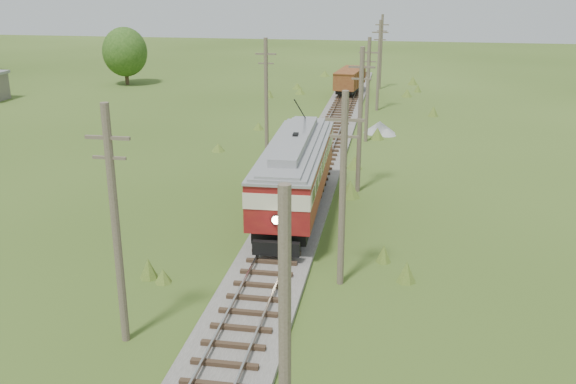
# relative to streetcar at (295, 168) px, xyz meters

# --- Properties ---
(railbed_main) EXTENTS (3.60, 96.00, 0.57)m
(railbed_main) POSITION_rel_streetcar_xyz_m (-0.00, 8.01, -2.65)
(railbed_main) COLOR #605B54
(railbed_main) RESTS_ON ground
(streetcar) EXTENTS (3.55, 13.74, 6.25)m
(streetcar) POSITION_rel_streetcar_xyz_m (0.00, 0.00, 0.00)
(streetcar) COLOR black
(streetcar) RESTS_ON ground
(gondola) EXTENTS (3.20, 7.50, 2.41)m
(gondola) POSITION_rel_streetcar_xyz_m (-0.00, 38.79, -0.98)
(gondola) COLOR black
(gondola) RESTS_ON ground
(gravel_pile) EXTENTS (2.83, 3.00, 1.03)m
(gravel_pile) POSITION_rel_streetcar_xyz_m (4.12, 21.11, -2.37)
(gravel_pile) COLOR gray
(gravel_pile) RESTS_ON ground
(utility_pole_r_1) EXTENTS (0.30, 0.30, 8.80)m
(utility_pole_r_1) POSITION_rel_streetcar_xyz_m (3.10, -20.99, 1.55)
(utility_pole_r_1) COLOR brown
(utility_pole_r_1) RESTS_ON ground
(utility_pole_r_2) EXTENTS (1.60, 0.30, 8.60)m
(utility_pole_r_2) POSITION_rel_streetcar_xyz_m (3.30, -7.99, 1.58)
(utility_pole_r_2) COLOR brown
(utility_pole_r_2) RESTS_ON ground
(utility_pole_r_3) EXTENTS (1.60, 0.30, 9.00)m
(utility_pole_r_3) POSITION_rel_streetcar_xyz_m (3.20, 5.01, 1.78)
(utility_pole_r_3) COLOR brown
(utility_pole_r_3) RESTS_ON ground
(utility_pole_r_4) EXTENTS (1.60, 0.30, 8.40)m
(utility_pole_r_4) POSITION_rel_streetcar_xyz_m (3.00, 18.01, 1.48)
(utility_pole_r_4) COLOR brown
(utility_pole_r_4) RESTS_ON ground
(utility_pole_r_5) EXTENTS (1.60, 0.30, 8.90)m
(utility_pole_r_5) POSITION_rel_streetcar_xyz_m (3.40, 31.01, 1.73)
(utility_pole_r_5) COLOR brown
(utility_pole_r_5) RESTS_ON ground
(utility_pole_r_6) EXTENTS (1.60, 0.30, 8.70)m
(utility_pole_r_6) POSITION_rel_streetcar_xyz_m (3.20, 44.01, 1.63)
(utility_pole_r_6) COLOR brown
(utility_pole_r_6) RESTS_ON ground
(utility_pole_l_a) EXTENTS (1.60, 0.30, 9.00)m
(utility_pole_l_a) POSITION_rel_streetcar_xyz_m (-4.20, -13.99, 1.78)
(utility_pole_l_a) COLOR brown
(utility_pole_l_a) RESTS_ON ground
(utility_pole_l_b) EXTENTS (1.60, 0.30, 8.60)m
(utility_pole_l_b) POSITION_rel_streetcar_xyz_m (-4.50, 14.01, 1.58)
(utility_pole_l_b) COLOR brown
(utility_pole_l_b) RESTS_ON ground
(tree_mid_a) EXTENTS (5.46, 5.46, 7.03)m
(tree_mid_a) POSITION_rel_streetcar_xyz_m (-28.00, 42.01, 1.17)
(tree_mid_a) COLOR #38281C
(tree_mid_a) RESTS_ON ground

